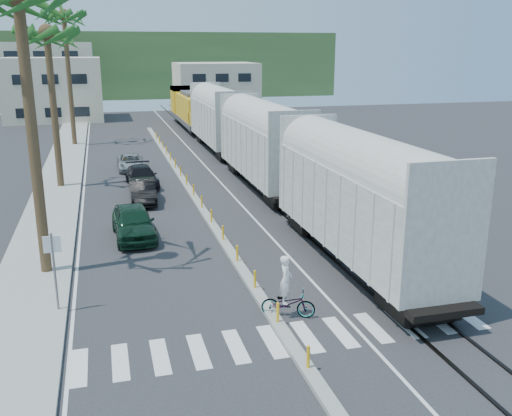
{
  "coord_description": "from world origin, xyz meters",
  "views": [
    {
      "loc": [
        -5.33,
        -17.88,
        9.17
      ],
      "look_at": [
        1.32,
        6.7,
        2.0
      ],
      "focal_mm": 40.0,
      "sensor_mm": 36.0,
      "label": 1
    }
  ],
  "objects_px": {
    "car_lead": "(133,222)",
    "cyclist": "(288,298)",
    "car_second": "(143,191)",
    "street_sign": "(54,261)"
  },
  "relations": [
    {
      "from": "car_second",
      "to": "street_sign",
      "type": "bearing_deg",
      "value": -104.48
    },
    {
      "from": "cyclist",
      "to": "car_second",
      "type": "bearing_deg",
      "value": 35.95
    },
    {
      "from": "car_lead",
      "to": "cyclist",
      "type": "bearing_deg",
      "value": -68.1
    },
    {
      "from": "car_lead",
      "to": "car_second",
      "type": "bearing_deg",
      "value": 79.25
    },
    {
      "from": "cyclist",
      "to": "car_lead",
      "type": "bearing_deg",
      "value": 48.17
    },
    {
      "from": "car_lead",
      "to": "car_second",
      "type": "distance_m",
      "value": 6.84
    },
    {
      "from": "car_lead",
      "to": "cyclist",
      "type": "distance_m",
      "value": 11.29
    },
    {
      "from": "car_lead",
      "to": "car_second",
      "type": "xyz_separation_m",
      "value": [
        0.96,
        6.77,
        -0.11
      ]
    },
    {
      "from": "street_sign",
      "to": "cyclist",
      "type": "xyz_separation_m",
      "value": [
        7.84,
        -2.43,
        -1.26
      ]
    },
    {
      "from": "street_sign",
      "to": "car_second",
      "type": "xyz_separation_m",
      "value": [
        4.11,
        14.61,
        -1.26
      ]
    }
  ]
}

